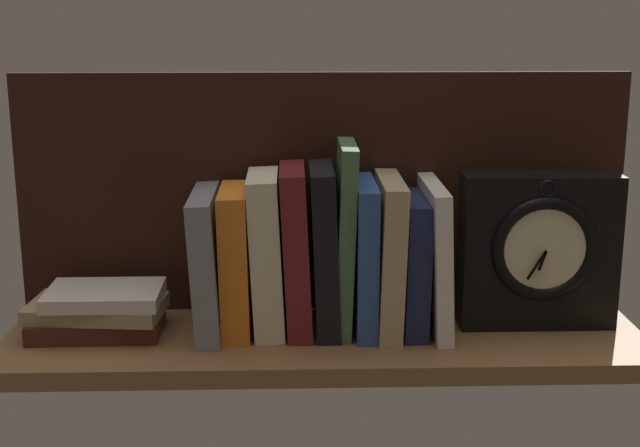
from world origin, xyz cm
name	(u,v)px	position (x,y,z in cm)	size (l,w,h in cm)	color
ground_plane	(325,343)	(0.00, 0.00, -1.25)	(86.01, 23.74, 2.50)	brown
back_panel	(322,193)	(0.00, 11.27, 17.07)	(86.01, 1.20, 34.14)	black
book_gray_chess	(208,263)	(-15.70, 2.36, 9.52)	(3.17, 16.52, 19.04)	gray
book_orange_pandolfini	(236,261)	(-11.95, 2.36, 9.76)	(3.73, 13.14, 19.53)	orange
book_cream_twain	(267,253)	(-7.78, 2.36, 10.74)	(4.01, 12.41, 21.49)	beige
book_maroon_dawkins	(296,250)	(-3.83, 2.36, 11.18)	(3.29, 13.12, 22.36)	maroon
book_black_skeptic	(322,249)	(-0.31, 2.36, 11.22)	(3.15, 13.30, 22.44)	black
book_green_romantic	(344,238)	(2.65, 2.36, 12.78)	(2.17, 12.44, 25.55)	#476B44
book_blue_modern	(364,256)	(5.41, 2.36, 10.19)	(2.74, 14.41, 20.39)	#2D4C8E
book_tan_shortstories	(388,255)	(8.60, 2.36, 10.39)	(3.06, 15.97, 20.78)	tan
book_navy_bierce	(413,263)	(12.00, 2.36, 9.15)	(3.14, 13.76, 18.30)	#192147
book_white_catcher	(435,257)	(14.98, 2.36, 10.05)	(2.20, 16.62, 20.11)	silver
framed_clock	(539,251)	(29.18, 2.46, 10.76)	(21.21, 7.16, 21.21)	black
book_stack_side	(99,311)	(-30.41, 1.34, 3.14)	(18.49, 11.75, 6.39)	#471E19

